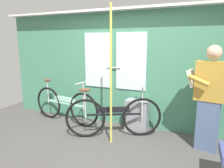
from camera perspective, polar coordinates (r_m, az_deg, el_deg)
The scene contains 7 objects.
ground_plane at distance 3.36m, azimuth -4.27°, elevation -18.39°, with size 6.43×4.10×0.04m, color #474442.
train_door_wall at distance 4.09m, azimuth 3.33°, elevation 4.84°, with size 5.43×0.28×2.27m.
bicycle_near_door at distance 3.67m, azimuth 0.39°, elevation -8.93°, with size 1.54×0.82×0.91m.
bicycle_leaning_behind at distance 4.45m, azimuth -12.92°, elevation -5.61°, with size 1.67×0.44×0.91m.
passenger_reading_newspaper at distance 3.42m, azimuth 25.29°, elevation -3.16°, with size 0.60×0.52×1.62m.
trash_bin_by_wall at distance 3.99m, azimuth 6.92°, elevation -8.52°, with size 0.42×0.28×0.59m, color gray.
handrail_pole at distance 3.26m, azimuth -0.31°, elevation 1.98°, with size 0.04×0.04×2.23m, color #C6C14C.
Camera 1 is at (1.34, -2.60, 1.63)m, focal length 33.08 mm.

